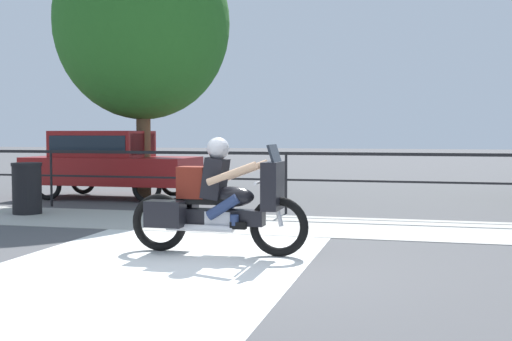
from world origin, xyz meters
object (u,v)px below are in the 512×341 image
motorcycle (216,201)px  parked_car (109,160)px  trash_bin (27,188)px  tree_behind_car (142,24)px

motorcycle → parked_car: 7.76m
trash_bin → tree_behind_car: bearing=75.3°
motorcycle → trash_bin: motorcycle is taller
motorcycle → parked_car: size_ratio=0.59×
motorcycle → trash_bin: bearing=146.8°
trash_bin → tree_behind_car: 5.09m
tree_behind_car → motorcycle: bearing=-58.9°
motorcycle → trash_bin: size_ratio=2.39×
trash_bin → tree_behind_car: (0.90, 3.42, 3.66)m
motorcycle → trash_bin: (-4.77, 2.98, -0.18)m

